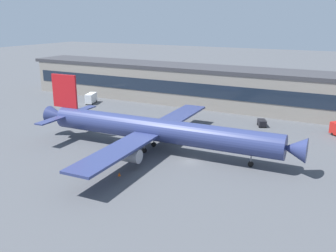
# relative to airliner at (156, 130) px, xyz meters

# --- Properties ---
(ground_plane) EXTENTS (600.00, 600.00, 0.00)m
(ground_plane) POSITION_rel_airliner_xyz_m (9.52, -2.32, -5.04)
(ground_plane) COLOR #4C4F54
(terminal_building) EXTENTS (178.20, 16.30, 13.15)m
(terminal_building) POSITION_rel_airliner_xyz_m (9.52, 48.81, 1.55)
(terminal_building) COLOR gray
(terminal_building) RESTS_ON ground_plane
(airliner) EXTENTS (63.15, 54.42, 15.85)m
(airliner) POSITION_rel_airliner_xyz_m (0.00, 0.00, 0.00)
(airliner) COLOR navy
(airliner) RESTS_ON ground_plane
(stair_truck) EXTENTS (4.22, 6.45, 3.55)m
(stair_truck) POSITION_rel_airliner_xyz_m (-44.44, 31.82, -3.06)
(stair_truck) COLOR white
(stair_truck) RESTS_ON ground_plane
(baggage_tug) EXTENTS (3.34, 4.11, 1.85)m
(baggage_tug) POSITION_rel_airliner_xyz_m (16.27, 31.05, -3.96)
(baggage_tug) COLOR black
(baggage_tug) RESTS_ON ground_plane
(traffic_cone_0) EXTENTS (0.59, 0.59, 0.74)m
(traffic_cone_0) POSITION_rel_airliner_xyz_m (0.61, -15.40, -4.67)
(traffic_cone_0) COLOR #F2590C
(traffic_cone_0) RESTS_ON ground_plane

